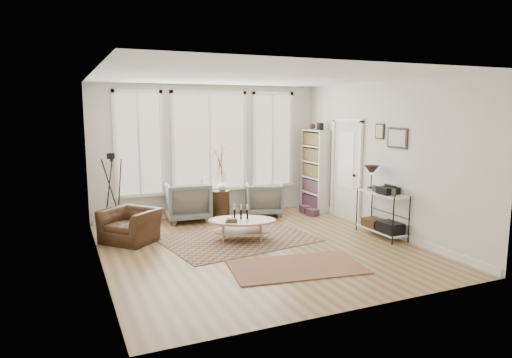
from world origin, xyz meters
name	(u,v)px	position (x,y,z in m)	size (l,w,h in m)	color
room	(260,165)	(0.02, 0.03, 1.43)	(5.50, 5.54, 2.90)	#9C7D50
bay_window	(210,144)	(0.00, 2.71, 1.61)	(4.14, 0.12, 2.24)	tan
door	(347,168)	(2.57, 1.15, 1.12)	(0.09, 1.06, 2.22)	silver
bookcase	(315,170)	(2.44, 2.23, 0.96)	(0.31, 0.85, 2.06)	white
low_shelf	(382,210)	(2.38, -0.30, 0.51)	(0.38, 1.08, 1.30)	white
wall_art	(393,136)	(2.58, -0.27, 1.88)	(0.04, 0.88, 0.44)	black
rug_main	(237,238)	(-0.18, 0.63, 0.01)	(2.62, 1.96, 0.01)	brown
rug_runner	(297,267)	(0.10, -1.18, 0.01)	(1.99, 1.10, 0.01)	maroon
coffee_table	(242,224)	(-0.13, 0.50, 0.30)	(1.42, 1.17, 0.56)	tan
armchair_left	(187,201)	(-0.63, 2.38, 0.42)	(0.90, 0.93, 0.84)	gray
armchair_right	(264,199)	(1.09, 2.20, 0.37)	(0.79, 0.82, 0.74)	gray
side_table	(221,182)	(0.15, 2.45, 0.78)	(0.39, 0.39, 1.63)	#382213
vase	(222,186)	(0.19, 2.44, 0.69)	(0.21, 0.21, 0.22)	silver
accent_chair	(131,225)	(-1.99, 1.23, 0.30)	(0.80, 0.92, 0.60)	#382213
tripod_camera	(113,196)	(-2.18, 2.10, 0.71)	(0.54, 0.54, 1.54)	black
book_stack_near	(305,209)	(2.05, 1.99, 0.08)	(0.20, 0.26, 0.16)	maroon
book_stack_far	(313,212)	(2.05, 1.66, 0.08)	(0.19, 0.24, 0.16)	maroon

